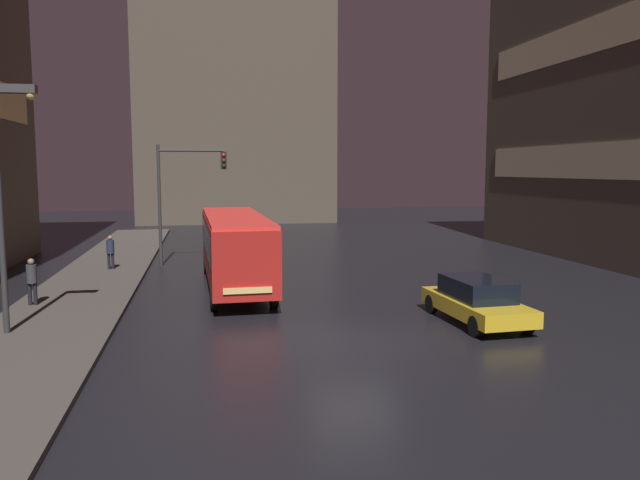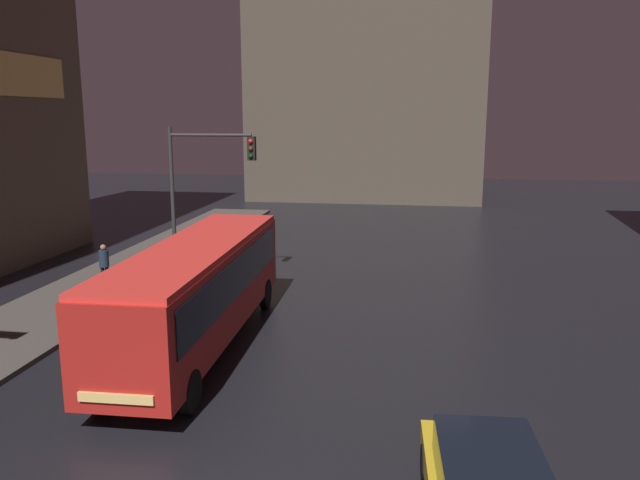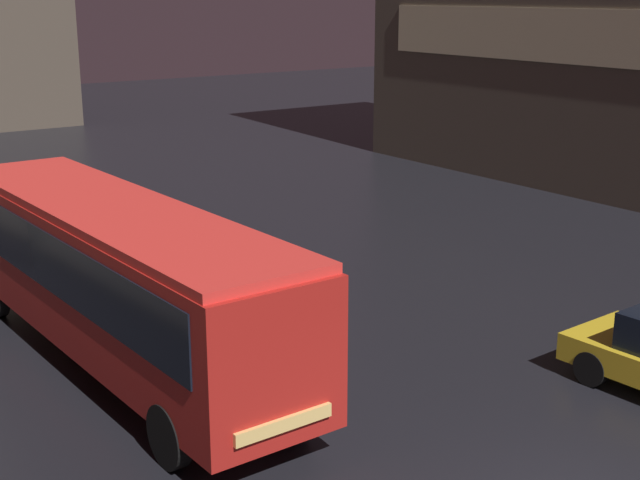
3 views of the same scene
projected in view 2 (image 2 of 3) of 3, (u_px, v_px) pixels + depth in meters
name	position (u px, v px, depth m)	size (l,w,h in m)	color
sidewalk_left	(39.00, 319.00, 20.33)	(4.00, 48.00, 0.15)	#47423D
building_far_backdrop	(369.00, 68.00, 50.91)	(18.07, 12.00, 20.79)	#4C4238
bus_near	(198.00, 284.00, 17.76)	(2.64, 10.86, 3.07)	#AD1E19
pedestrian_mid	(104.00, 262.00, 23.86)	(0.52, 0.52, 1.63)	black
traffic_light_main	(201.00, 179.00, 24.21)	(3.49, 0.35, 6.17)	#2D2D2D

